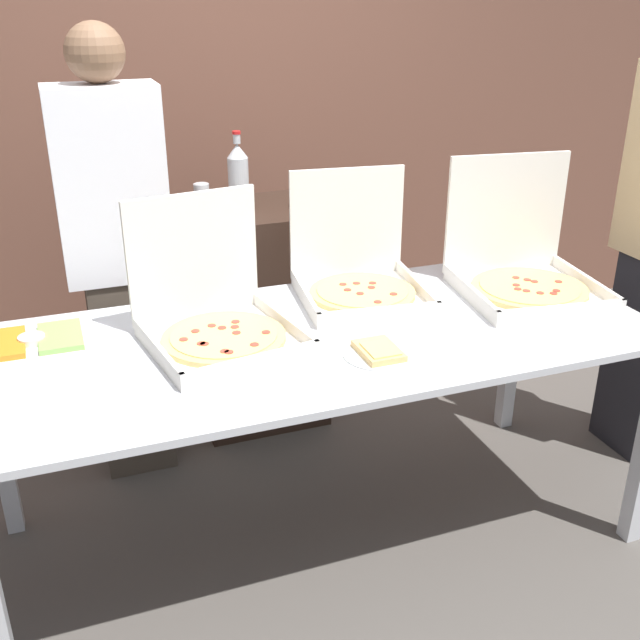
% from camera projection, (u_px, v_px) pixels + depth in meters
% --- Properties ---
extents(ground_plane, '(16.00, 16.00, 0.00)m').
position_uv_depth(ground_plane, '(320.00, 532.00, 2.84)').
color(ground_plane, '#514C47').
extents(brick_wall_behind, '(10.00, 0.06, 2.80)m').
position_uv_depth(brick_wall_behind, '(202.00, 96.00, 3.73)').
color(brick_wall_behind, brown).
rests_on(brick_wall_behind, ground_plane).
extents(buffet_table, '(2.26, 0.95, 0.83)m').
position_uv_depth(buffet_table, '(320.00, 357.00, 2.54)').
color(buffet_table, silver).
rests_on(buffet_table, ground_plane).
extents(pizza_box_far_left, '(0.52, 0.54, 0.45)m').
position_uv_depth(pizza_box_far_left, '(216.00, 317.00, 2.43)').
color(pizza_box_far_left, silver).
rests_on(pizza_box_far_left, buffet_table).
extents(pizza_box_far_right, '(0.55, 0.56, 0.48)m').
position_uv_depth(pizza_box_far_right, '(523.00, 269.00, 2.83)').
color(pizza_box_far_right, silver).
rests_on(pizza_box_far_right, buffet_table).
extents(pizza_box_near_right, '(0.50, 0.51, 0.44)m').
position_uv_depth(pizza_box_near_right, '(358.00, 275.00, 2.79)').
color(pizza_box_near_right, silver).
rests_on(pizza_box_near_right, buffet_table).
extents(paper_plate_front_left, '(0.23, 0.23, 0.03)m').
position_uv_depth(paper_plate_front_left, '(379.00, 352.00, 2.35)').
color(paper_plate_front_left, white).
rests_on(paper_plate_front_left, buffet_table).
extents(veggie_tray, '(0.38, 0.28, 0.05)m').
position_uv_depth(veggie_tray, '(33.00, 345.00, 2.37)').
color(veggie_tray, white).
rests_on(veggie_tray, buffet_table).
extents(sideboard_podium, '(0.56, 0.51, 1.01)m').
position_uv_depth(sideboard_podium, '(256.00, 314.00, 3.46)').
color(sideboard_podium, black).
rests_on(sideboard_podium, ground_plane).
extents(soda_bottle, '(0.09, 0.09, 0.34)m').
position_uv_depth(soda_bottle, '(238.00, 177.00, 3.16)').
color(soda_bottle, '#B7BCC1').
rests_on(soda_bottle, sideboard_podium).
extents(soda_can_silver, '(0.07, 0.07, 0.12)m').
position_uv_depth(soda_can_silver, '(202.00, 198.00, 3.18)').
color(soda_can_silver, silver).
rests_on(soda_can_silver, sideboard_podium).
extents(soda_can_colored, '(0.07, 0.07, 0.12)m').
position_uv_depth(soda_can_colored, '(306.00, 194.00, 3.23)').
color(soda_can_colored, red).
rests_on(soda_can_colored, sideboard_podium).
extents(person_guest_plaid, '(0.40, 0.22, 1.79)m').
position_uv_depth(person_guest_plaid, '(118.00, 256.00, 2.89)').
color(person_guest_plaid, '#473D33').
rests_on(person_guest_plaid, ground_plane).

